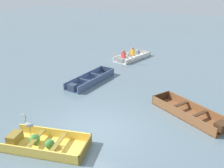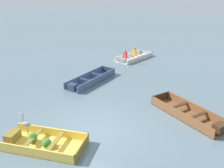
% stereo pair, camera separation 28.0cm
% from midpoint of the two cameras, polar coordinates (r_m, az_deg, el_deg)
% --- Properties ---
extents(ground_plane, '(80.00, 80.00, 0.00)m').
position_cam_midpoint_polar(ground_plane, '(9.93, -5.27, -10.67)').
color(ground_plane, slate).
extents(dinghy_yellow_foreground, '(3.13, 2.02, 0.40)m').
position_cam_midpoint_polar(dinghy_yellow_foreground, '(9.35, -16.37, -12.89)').
color(dinghy_yellow_foreground, '#E5BC47').
rests_on(dinghy_yellow_foreground, ground).
extents(skiff_slate_blue_near_moored, '(1.19, 3.61, 0.40)m').
position_cam_midpoint_polar(skiff_slate_blue_near_moored, '(14.42, -5.82, 0.82)').
color(skiff_slate_blue_near_moored, '#475B7F').
rests_on(skiff_slate_blue_near_moored, ground).
extents(skiff_wooden_brown_mid_moored, '(3.58, 2.55, 0.42)m').
position_cam_midpoint_polar(skiff_wooden_brown_mid_moored, '(11.24, 17.05, -6.60)').
color(skiff_wooden_brown_mid_moored, brown).
rests_on(skiff_wooden_brown_mid_moored, ground).
extents(rowboat_white_with_crew, '(2.39, 3.31, 0.90)m').
position_cam_midpoint_polar(rowboat_white_with_crew, '(18.84, 3.89, 6.19)').
color(rowboat_white_with_crew, white).
rests_on(rowboat_white_with_crew, ground).
extents(heron_on_dinghy, '(0.46, 0.21, 0.84)m').
position_cam_midpoint_polar(heron_on_dinghy, '(9.18, -19.32, -8.65)').
color(heron_on_dinghy, olive).
rests_on(heron_on_dinghy, dinghy_yellow_foreground).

